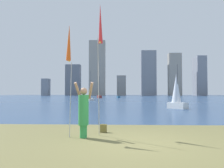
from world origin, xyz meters
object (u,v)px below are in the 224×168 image
Objects in this scene: bag at (103,128)px; person at (84,110)px; kite_flag_right at (100,26)px; sailboat_1 at (99,96)px; sailboat_3 at (177,93)px; sailboat_2 at (118,97)px; sailboat_4 at (91,99)px; kite_flag_left at (69,45)px.

person is at bearing -118.82° from bag.
person is 3.12m from kite_flag_right.
bag is at bearing 63.19° from person.
kite_flag_right is 0.84× the size of sailboat_1.
person is at bearing -114.53° from sailboat_3.
sailboat_2 is at bearing 17.00° from sailboat_1.
sailboat_1 is at bearing 95.79° from bag.
sailboat_1 is 18.32m from sailboat_4.
kite_flag_right is at bearing -109.59° from bag.
kite_flag_right is at bearing -81.61° from sailboat_4.
sailboat_4 reaches higher than person.
kite_flag_left is 0.92× the size of sailboat_3.
kite_flag_right is at bearing 42.38° from kite_flag_left.
kite_flag_right is 1.10× the size of sailboat_2.
kite_flag_right is at bearing -84.34° from sailboat_1.
sailboat_2 is 1.07× the size of sailboat_3.
sailboat_1 reaches higher than bag.
sailboat_1 is at bearing 90.74° from sailboat_4.
bag is 32.62m from sailboat_4.
kite_flag_left is 33.72m from sailboat_4.
sailboat_1 reaches higher than kite_flag_right.
sailboat_3 reaches higher than kite_flag_left.
sailboat_2 reaches higher than person.
kite_flag_right is 1.17× the size of sailboat_3.
sailboat_3 is (6.70, 13.76, -1.64)m from kite_flag_left.
sailboat_1 is 5.13m from sailboat_2.
kite_flag_left is at bearing -132.62° from bag.
bag is at bearing -81.37° from sailboat_4.
sailboat_4 is (-10.56, 19.63, -1.11)m from sailboat_3.
person is 51.81m from sailboat_1.
sailboat_3 is at bearing 65.93° from kite_flag_right.
bag is at bearing -84.21° from sailboat_1.
bag is 0.06× the size of sailboat_4.
person is 0.49× the size of kite_flag_left.
person is at bearing -84.95° from sailboat_1.
kite_flag_left is (-0.47, -0.10, 2.13)m from person.
bag is (0.57, 1.03, -0.75)m from person.
sailboat_4 reaches higher than kite_flag_left.
sailboat_3 is at bearing -74.12° from sailboat_1.
kite_flag_left is 53.27m from sailboat_2.
sailboat_4 is (-4.89, 32.26, 0.12)m from bag.
bag is at bearing -89.75° from sailboat_2.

